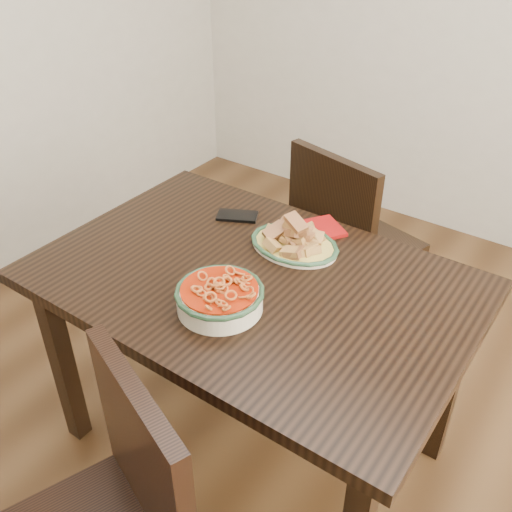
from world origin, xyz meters
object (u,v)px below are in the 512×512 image
Objects in this scene: chair_far at (346,239)px; noodle_bowl at (220,295)px; fish_plate at (295,236)px; dining_table at (252,300)px; smartphone at (237,216)px.

noodle_bowl is (0.06, -0.88, 0.29)m from chair_far.
chair_far is at bearing 96.77° from fish_plate.
noodle_bowl is at bearing -84.89° from dining_table.
chair_far is at bearing 39.30° from smartphone.
fish_plate reaches higher than dining_table.
fish_plate is 2.07× the size of smartphone.
noodle_bowl is at bearing -90.77° from fish_plate.
chair_far is 3.65× the size of noodle_bowl.
dining_table is 9.26× the size of smartphone.
dining_table is 0.24m from fish_plate.
smartphone is at bearing 80.16° from chair_far.
noodle_bowl is at bearing 107.57° from chair_far.
noodle_bowl reaches higher than smartphone.
chair_far reaches higher than fish_plate.
noodle_bowl reaches higher than dining_table.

